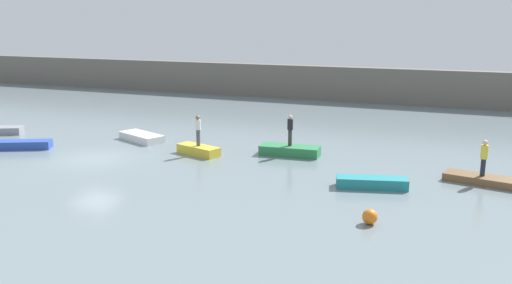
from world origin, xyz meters
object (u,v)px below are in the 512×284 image
Objects in this scene: rowboat_teal at (372,183)px; rowboat_green at (290,150)px; person_yellow_shirt at (484,156)px; rowboat_brown at (482,180)px; person_dark_shirt at (290,129)px; rowboat_blue at (20,145)px; person_white_shirt at (198,129)px; mooring_buoy at (370,217)px; rowboat_yellow at (199,150)px; rowboat_white at (142,137)px.

rowboat_green is at bearing 126.31° from rowboat_teal.
rowboat_green is 1.95× the size of person_yellow_shirt.
person_dark_shirt reaches higher than rowboat_brown.
rowboat_blue is 25.61m from person_yellow_shirt.
rowboat_blue is 10.91m from person_white_shirt.
person_yellow_shirt is at bearing -9.86° from person_dark_shirt.
mooring_buoy is (-3.93, -7.18, -1.03)m from person_yellow_shirt.
rowboat_yellow is 1.24m from person_white_shirt.
rowboat_yellow is 0.84× the size of rowboat_teal.
rowboat_teal is 0.95× the size of rowboat_brown.
person_white_shirt reaches higher than mooring_buoy.
rowboat_brown is 1.91× the size of person_dark_shirt.
person_white_shirt is at bearing -11.86° from rowboat_blue.
person_yellow_shirt is 10.23m from person_dark_shirt.
rowboat_blue is at bearing 165.72° from rowboat_teal.
person_yellow_shirt is 8.25m from mooring_buoy.
rowboat_blue is 2.08× the size of person_yellow_shirt.
rowboat_blue is 1.06× the size of rowboat_brown.
person_dark_shirt reaches higher than rowboat_teal.
person_yellow_shirt is 0.98× the size of person_white_shirt.
mooring_buoy is at bearing -55.48° from person_dark_shirt.
rowboat_teal is at bearing -14.30° from person_white_shirt.
rowboat_green reaches higher than rowboat_white.
person_yellow_shirt is at bearing 61.31° from mooring_buoy.
mooring_buoy is at bearing -118.69° from person_yellow_shirt.
rowboat_blue is at bearing -168.08° from rowboat_green.
rowboat_teal is 5.37m from rowboat_brown.
rowboat_green is 1.92× the size of person_white_shirt.
rowboat_brown is at bearing 61.31° from mooring_buoy.
rowboat_white is 1.86× the size of person_white_shirt.
rowboat_teal is 1.83× the size of person_white_shirt.
person_yellow_shirt is at bearing 14.82° from rowboat_teal.
rowboat_yellow is at bearing -11.86° from rowboat_blue.
person_yellow_shirt is (10.07, -1.75, 1.05)m from rowboat_green.
rowboat_white is at bearing 179.47° from person_dark_shirt.
rowboat_brown is at bearing 18.27° from rowboat_yellow.
rowboat_brown is 5.77× the size of mooring_buoy.
rowboat_white is 5.58× the size of mooring_buoy.
mooring_buoy is at bearing -38.11° from rowboat_blue.
rowboat_white is at bearing 159.75° from person_white_shirt.
rowboat_green is at bearing 124.52° from mooring_buoy.
mooring_buoy reaches higher than rowboat_brown.
rowboat_white is at bearing 150.66° from mooring_buoy.
rowboat_green is 10.22m from rowboat_brown.
rowboat_teal is 1.86× the size of person_yellow_shirt.
rowboat_white reaches higher than rowboat_brown.
rowboat_green is at bearing -177.58° from rowboat_brown.
rowboat_teal is at bearing 3.91° from rowboat_yellow.
rowboat_white is 1.89× the size of person_yellow_shirt.
person_dark_shirt is 1.01× the size of person_white_shirt.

